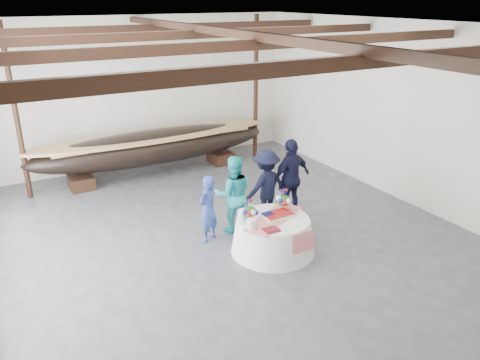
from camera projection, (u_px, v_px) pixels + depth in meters
floor at (231, 242)px, 10.20m from camera, size 10.00×12.00×0.01m
wall_back at (137, 93)px, 14.23m from camera, size 10.00×0.02×4.50m
wall_right at (407, 114)px, 11.66m from camera, size 0.02×12.00×4.50m
ceiling at (230, 26)px, 8.54m from camera, size 10.00×12.00×0.01m
pavilion_structure at (211, 50)px, 9.39m from camera, size 9.80×11.76×4.50m
longboat_display at (154, 146)px, 13.76m from camera, size 7.29×1.46×1.37m
banquet_table at (273, 235)px, 9.72m from camera, size 1.75×1.75×0.75m
tabletop_items at (267, 210)px, 9.61m from camera, size 1.69×1.25×0.40m
guest_woman_blue at (208, 209)px, 10.04m from camera, size 0.65×0.58×1.50m
guest_woman_teal at (233, 194)px, 10.40m from camera, size 1.06×0.95×1.79m
guest_man_left at (266, 186)px, 10.89m from camera, size 1.22×0.80×1.76m
guest_man_right at (291, 178)px, 11.13m from camera, size 1.19×0.64×1.93m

